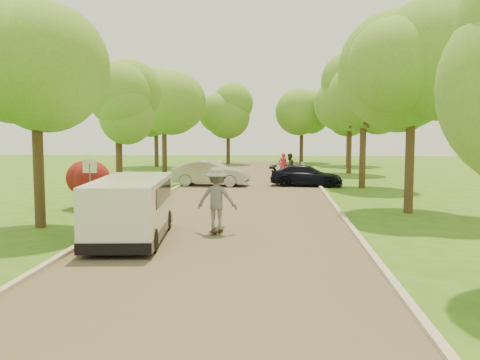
% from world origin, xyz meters
% --- Properties ---
extents(ground, '(100.00, 100.00, 0.00)m').
position_xyz_m(ground, '(0.00, 0.00, 0.00)').
color(ground, '#346016').
rests_on(ground, ground).
extents(road, '(8.00, 60.00, 0.01)m').
position_xyz_m(road, '(0.00, 8.00, 0.01)').
color(road, '#4C4438').
rests_on(road, ground).
extents(curb_left, '(0.18, 60.00, 0.12)m').
position_xyz_m(curb_left, '(-4.05, 8.00, 0.06)').
color(curb_left, '#B2AD9E').
rests_on(curb_left, ground).
extents(curb_right, '(0.18, 60.00, 0.12)m').
position_xyz_m(curb_right, '(4.05, 8.00, 0.06)').
color(curb_right, '#B2AD9E').
rests_on(curb_right, ground).
extents(street_sign, '(0.55, 0.06, 2.17)m').
position_xyz_m(street_sign, '(-5.80, 4.00, 1.56)').
color(street_sign, '#59595E').
rests_on(street_sign, ground).
extents(red_shrub, '(1.70, 1.70, 1.95)m').
position_xyz_m(red_shrub, '(-6.30, 5.50, 1.10)').
color(red_shrub, '#382619').
rests_on(red_shrub, ground).
extents(tree_l_mida, '(4.71, 4.60, 7.39)m').
position_xyz_m(tree_l_mida, '(-6.30, 1.00, 5.17)').
color(tree_l_mida, '#382619').
rests_on(tree_l_mida, ground).
extents(tree_l_midb, '(4.30, 4.20, 6.62)m').
position_xyz_m(tree_l_midb, '(-6.81, 12.00, 4.59)').
color(tree_l_midb, '#382619').
rests_on(tree_l_midb, ground).
extents(tree_l_far, '(4.92, 4.80, 7.79)m').
position_xyz_m(tree_l_far, '(-6.39, 22.00, 5.47)').
color(tree_l_far, '#382619').
rests_on(tree_l_far, ground).
extents(tree_r_mida, '(5.13, 5.00, 7.95)m').
position_xyz_m(tree_r_mida, '(7.02, 5.00, 5.54)').
color(tree_r_mida, '#382619').
rests_on(tree_r_mida, ground).
extents(tree_r_midb, '(4.51, 4.40, 7.01)m').
position_xyz_m(tree_r_midb, '(6.60, 14.00, 4.88)').
color(tree_r_midb, '#382619').
rests_on(tree_r_midb, ground).
extents(tree_r_far, '(5.33, 5.20, 8.34)m').
position_xyz_m(tree_r_far, '(7.23, 24.00, 5.83)').
color(tree_r_far, '#382619').
rests_on(tree_r_far, ground).
extents(tree_bg_a, '(5.12, 5.00, 7.72)m').
position_xyz_m(tree_bg_a, '(-8.78, 30.00, 5.31)').
color(tree_bg_a, '#382619').
rests_on(tree_bg_a, ground).
extents(tree_bg_b, '(5.12, 5.00, 7.95)m').
position_xyz_m(tree_bg_b, '(8.22, 32.00, 5.54)').
color(tree_bg_b, '#382619').
rests_on(tree_bg_b, ground).
extents(tree_bg_c, '(4.92, 4.80, 7.33)m').
position_xyz_m(tree_bg_c, '(-2.79, 34.00, 5.02)').
color(tree_bg_c, '#382619').
rests_on(tree_bg_c, ground).
extents(tree_bg_d, '(5.12, 5.00, 7.72)m').
position_xyz_m(tree_bg_d, '(4.22, 36.00, 5.31)').
color(tree_bg_d, '#382619').
rests_on(tree_bg_d, ground).
extents(minivan, '(2.39, 5.16, 1.87)m').
position_xyz_m(minivan, '(-2.83, -0.90, 0.99)').
color(minivan, silver).
rests_on(minivan, ground).
extents(silver_sedan, '(4.62, 2.03, 1.48)m').
position_xyz_m(silver_sedan, '(-2.30, 14.61, 0.74)').
color(silver_sedan, '#A4A4A9').
rests_on(silver_sedan, ground).
extents(dark_sedan, '(4.39, 2.18, 1.23)m').
position_xyz_m(dark_sedan, '(3.30, 14.76, 0.61)').
color(dark_sedan, black).
rests_on(dark_sedan, ground).
extents(longboard, '(0.41, 1.05, 0.12)m').
position_xyz_m(longboard, '(-0.37, 0.39, 0.11)').
color(longboard, black).
rests_on(longboard, ground).
extents(skateboarder, '(1.38, 0.90, 2.00)m').
position_xyz_m(skateboarder, '(-0.37, 0.39, 1.13)').
color(skateboarder, slate).
rests_on(skateboarder, longboard).
extents(person_striped, '(0.68, 0.51, 1.71)m').
position_xyz_m(person_striped, '(2.00, 19.60, 0.86)').
color(person_striped, red).
rests_on(person_striped, ground).
extents(person_olive, '(1.04, 1.04, 1.70)m').
position_xyz_m(person_olive, '(2.43, 19.42, 0.85)').
color(person_olive, '#2D301D').
rests_on(person_olive, ground).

